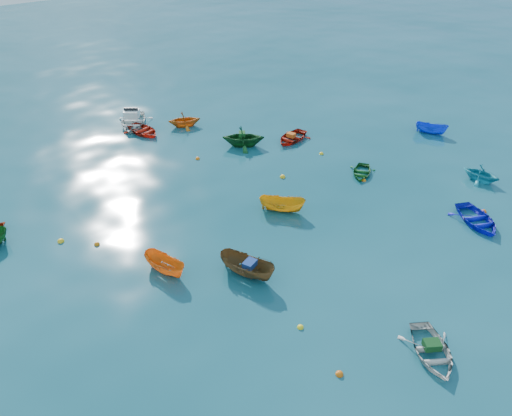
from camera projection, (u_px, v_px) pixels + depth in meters
ground at (311, 254)px, 27.41m from camera, size 160.00×160.00×0.00m
dinghy_white_near at (431, 355)px, 21.55m from camera, size 3.63×3.93×0.66m
sampan_brown_mid at (247, 275)px, 25.93m from camera, size 2.31×3.47×1.25m
dinghy_blue_se at (476, 223)px, 29.89m from camera, size 3.72×4.20×0.72m
sampan_yellow_mid at (282, 211)px, 30.98m from camera, size 2.73×2.88×1.12m
dinghy_green_e at (361, 174)px, 34.88m from camera, size 3.14×2.97×0.53m
dinghy_cyan_se at (479, 180)px, 34.15m from camera, size 2.52×2.79×1.29m
sampan_orange_n at (166, 271)px, 26.16m from camera, size 1.72×2.94×1.07m
dinghy_green_n at (243, 146)px, 38.65m from camera, size 4.22×4.14×1.69m
dinghy_red_ne at (292, 140)px, 39.49m from camera, size 3.76×3.15×0.67m
sampan_blue_far at (430, 133)px, 40.60m from camera, size 2.06×2.70×0.99m
dinghy_red_far at (144, 133)px, 40.58m from camera, size 2.89×3.66×0.69m
dinghy_orange_far at (185, 126)px, 41.73m from camera, size 3.31×3.12×1.38m
motorboat_white at (133, 125)px, 41.93m from camera, size 4.86×5.12×1.46m
tarp_green_a at (432, 345)px, 21.36m from camera, size 0.88×0.82×0.34m
tarp_blue_a at (250, 264)px, 25.43m from camera, size 0.84×0.74×0.34m
tarp_green_b at (242, 134)px, 38.11m from camera, size 0.76×0.79×0.30m
tarp_orange_b at (291, 135)px, 39.16m from camera, size 0.63×0.73×0.30m
buoy_or_a at (339, 374)px, 20.68m from camera, size 0.34×0.34×0.34m
buoy_ye_a at (300, 328)px, 22.86m from camera, size 0.30×0.30×0.30m
buoy_or_b at (483, 212)px, 30.86m from camera, size 0.37×0.37×0.37m
buoy_or_c at (97, 245)px, 28.09m from camera, size 0.33×0.33×0.33m
buoy_ye_c at (283, 177)px, 34.52m from camera, size 0.39×0.39×0.39m
buoy_or_d at (364, 181)px, 34.11m from camera, size 0.32×0.32×0.32m
buoy_ye_d at (61, 242)px, 28.33m from camera, size 0.38×0.38×0.38m
buoy_or_e at (198, 159)px, 36.80m from camera, size 0.33×0.33×0.33m
buoy_ye_e at (321, 154)px, 37.48m from camera, size 0.32×0.32×0.32m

